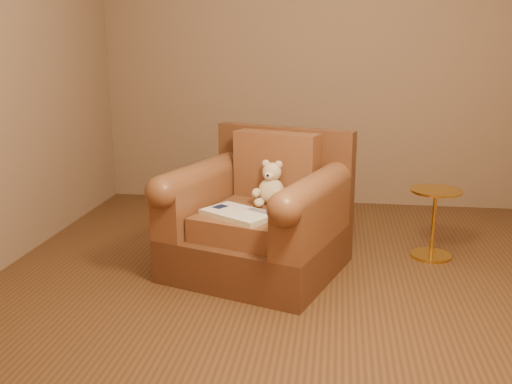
# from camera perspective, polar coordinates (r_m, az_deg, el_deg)

# --- Properties ---
(floor) EXTENTS (4.00, 4.00, 0.00)m
(floor) POSITION_cam_1_polar(r_m,az_deg,el_deg) (3.71, 3.99, -9.15)
(floor) COLOR brown
(floor) RESTS_ON ground
(room) EXTENTS (4.02, 4.02, 2.71)m
(room) POSITION_cam_1_polar(r_m,az_deg,el_deg) (3.40, 4.52, 18.29)
(room) COLOR #8B6E55
(room) RESTS_ON ground
(armchair) EXTENTS (1.28, 1.25, 0.92)m
(armchair) POSITION_cam_1_polar(r_m,az_deg,el_deg) (3.83, 0.41, -2.66)
(armchair) COLOR #57311D
(armchair) RESTS_ON floor
(teddy_bear) EXTENTS (0.22, 0.25, 0.30)m
(teddy_bear) POSITION_cam_1_polar(r_m,az_deg,el_deg) (3.83, 1.46, 0.43)
(teddy_bear) COLOR beige
(teddy_bear) RESTS_ON armchair
(guidebook) EXTENTS (0.51, 0.46, 0.04)m
(guidebook) POSITION_cam_1_polar(r_m,az_deg,el_deg) (3.58, -1.79, -2.20)
(guidebook) COLOR beige
(guidebook) RESTS_ON armchair
(side_table) EXTENTS (0.36, 0.36, 0.50)m
(side_table) POSITION_cam_1_polar(r_m,az_deg,el_deg) (4.25, 17.35, -2.80)
(side_table) COLOR gold
(side_table) RESTS_ON floor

